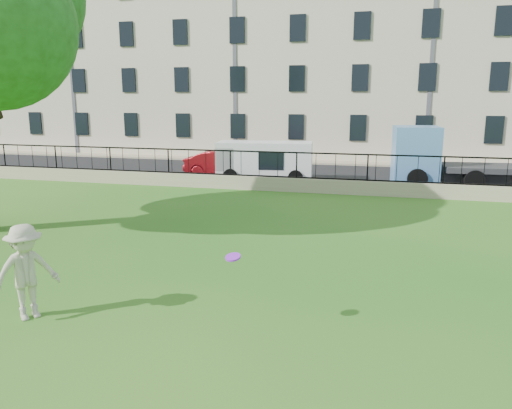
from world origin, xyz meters
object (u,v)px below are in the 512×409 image
(red_sedan, at_px, (223,164))
(blue_truck, at_px, (466,157))
(frisbee, at_px, (233,257))
(man, at_px, (26,272))
(white_van, at_px, (265,162))

(red_sedan, distance_m, blue_truck, 11.79)
(frisbee, height_order, red_sedan, frisbee)
(man, xyz_separation_m, blue_truck, (9.77, 17.28, 0.47))
(red_sedan, relative_size, blue_truck, 0.61)
(blue_truck, bearing_deg, frisbee, -114.08)
(man, height_order, blue_truck, blue_truck)
(white_van, distance_m, blue_truck, 9.34)
(man, xyz_separation_m, white_van, (0.50, 16.28, 0.07))
(man, height_order, white_van, white_van)
(man, relative_size, frisbee, 6.61)
(red_sedan, bearing_deg, frisbee, -164.77)
(frisbee, xyz_separation_m, red_sedan, (-5.80, 16.82, -0.70))
(red_sedan, xyz_separation_m, white_van, (2.50, -1.00, 0.31))
(man, distance_m, blue_truck, 19.86)
(man, height_order, frisbee, man)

